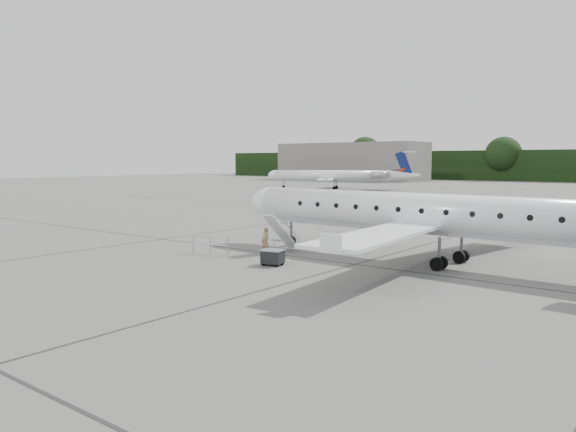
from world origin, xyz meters
The scene contains 8 objects.
ground centered at (0.00, 0.00, 0.00)m, with size 320.00×320.00×0.00m, color #585855.
terminal_building centered at (-70.00, 110.00, 5.00)m, with size 40.00×14.00×10.00m, color slate.
main_regional_jet centered at (-1.23, 5.54, 3.57)m, with size 27.86×20.06×7.14m, color white, non-canonical shape.
airstair centered at (-9.58, 3.69, 1.12)m, with size 0.85×2.34×2.24m, color white, non-canonical shape.
passenger centered at (-9.64, 2.37, 0.77)m, with size 0.56×0.37×1.55m, color olive.
safety_railing centered at (-12.22, 0.63, 0.50)m, with size 2.20×0.08×1.00m, color #94979C, non-canonical shape.
baggage_cart centered at (-7.35, 0.21, 0.43)m, with size 1.00×0.81×0.87m, color black, non-canonical shape.
bg_regional_left centered at (-47.05, 65.19, 3.48)m, with size 26.53×19.10×6.96m, color white, non-canonical shape.
Camera 1 is at (10.29, -21.21, 5.23)m, focal length 35.00 mm.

